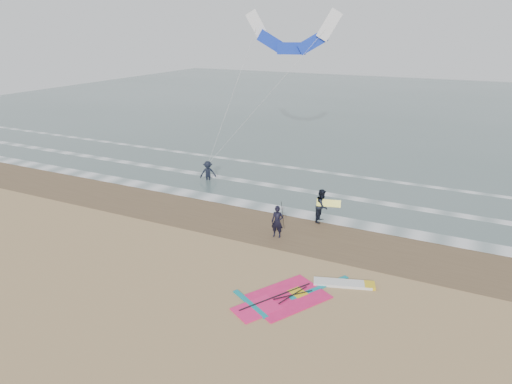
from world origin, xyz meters
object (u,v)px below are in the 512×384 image
at_px(windsurf_rig, 303,294).
at_px(person_walking, 322,206).
at_px(person_wading, 208,169).
at_px(person_standing, 277,222).
at_px(surf_kite, 291,37).

distance_m(windsurf_rig, person_walking, 7.62).
bearing_deg(person_wading, person_standing, -72.88).
distance_m(person_walking, person_wading, 10.00).
bearing_deg(person_standing, person_wading, 135.10).
bearing_deg(surf_kite, person_wading, -140.95).
bearing_deg(person_standing, person_walking, 56.91).
distance_m(windsurf_rig, person_wading, 15.47).
bearing_deg(person_wading, surf_kite, 3.98).
relative_size(person_standing, person_wading, 0.96).
distance_m(person_standing, person_walking, 3.22).
relative_size(person_wading, surf_kite, 0.17).
xyz_separation_m(windsurf_rig, person_standing, (-3.11, 4.48, 0.81)).
bearing_deg(person_standing, windsurf_rig, -62.31).
bearing_deg(surf_kite, person_standing, -70.64).
relative_size(windsurf_rig, person_walking, 2.78).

